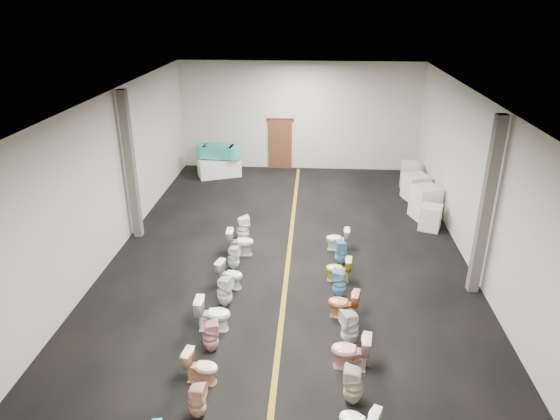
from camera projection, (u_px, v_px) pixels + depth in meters
The scene contains 34 objects.
floor at pixel (289, 255), 14.38m from camera, with size 16.00×16.00×0.00m, color black.
ceiling at pixel (290, 98), 12.61m from camera, with size 16.00×16.00×0.00m, color black.
wall_back at pixel (299, 117), 20.83m from camera, with size 10.00×10.00×0.00m, color beige.
wall_front at pixel (255, 403), 6.16m from camera, with size 10.00×10.00×0.00m, color beige.
wall_left at pixel (109, 178), 13.81m from camera, with size 16.00×16.00×0.00m, color beige.
wall_right at pixel (478, 187), 13.17m from camera, with size 16.00×16.00×0.00m, color beige.
aisle_stripe at pixel (289, 255), 14.38m from camera, with size 0.12×15.60×0.01m, color #7E6212.
back_door at pixel (280, 144), 21.30m from camera, with size 1.00×0.10×2.10m, color #562D19.
door_frame at pixel (280, 120), 20.88m from camera, with size 1.15×0.08×0.10m, color #331C11.
column_left at pixel (131, 167), 14.72m from camera, with size 0.25×0.25×4.50m, color #59544C.
column_right at pixel (486, 208), 11.82m from camera, with size 0.25×0.25×4.50m, color #59544C.
display_table at pixel (219, 167), 20.58m from camera, with size 1.68×0.84×0.75m, color white.
bathtub at pixel (219, 151), 20.31m from camera, with size 1.85×0.78×0.55m.
appliance_crate_a at pixel (430, 218), 15.85m from camera, with size 0.62×0.62×0.80m, color silver.
appliance_crate_b at pixel (425, 202), 16.63m from camera, with size 0.80×0.80×1.10m, color silver.
appliance_crate_c at pixel (416, 187), 18.24m from camera, with size 0.80×0.80×0.91m, color silver.
appliance_crate_d at pixel (409, 174), 19.49m from camera, with size 0.67×0.67×0.95m, color silver.
toilet_left_1 at pixel (197, 401), 8.74m from camera, with size 0.32×0.33×0.71m, color #E5AA8F.
toilet_left_2 at pixel (201, 367), 9.55m from camera, with size 0.38×0.68×0.69m, color #FAC69B.
toilet_left_3 at pixel (211, 336), 10.37m from camera, with size 0.33×0.34×0.74m, color #D79595.
toilet_left_4 at pixel (213, 314), 11.06m from camera, with size 0.44×0.78×0.79m, color white.
toilet_left_5 at pixel (225, 291), 11.90m from camera, with size 0.36×0.37×0.80m, color silver.
toilet_left_6 at pixel (230, 274), 12.70m from camera, with size 0.39×0.69×0.71m, color silver.
toilet_left_7 at pixel (233, 258), 13.53m from camera, with size 0.32×0.32×0.70m, color white.
toilet_left_8 at pixel (240, 242), 14.30m from camera, with size 0.44×0.77×0.79m, color silver.
toilet_left_9 at pixel (243, 229), 15.06m from camera, with size 0.37×0.38×0.82m, color white.
toilet_right_2 at pixel (353, 385), 9.02m from camera, with size 0.36×0.37×0.80m, color beige.
toilet_right_3 at pixel (351, 351), 9.89m from camera, with size 0.45×0.78×0.80m, color #DE9E98.
toilet_right_4 at pixel (350, 328), 10.55m from camera, with size 0.38×0.39×0.85m, color silver.
toilet_right_5 at pixel (343, 304), 11.49m from camera, with size 0.40×0.71×0.72m, color #D37D3F.
toilet_right_6 at pixel (340, 284), 12.26m from camera, with size 0.34×0.35×0.76m, color #68A4CC.
toilet_right_7 at pixel (339, 269), 12.98m from camera, with size 0.38×0.67×0.68m, color gold.
toilet_right_8 at pixel (341, 252), 13.77m from camera, with size 0.33×0.34×0.74m, color #5EA7CB.
toilet_right_9 at pixel (338, 239), 14.58m from camera, with size 0.38×0.67×0.69m, color white.
Camera 1 is at (0.63, -12.68, 6.88)m, focal length 32.00 mm.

